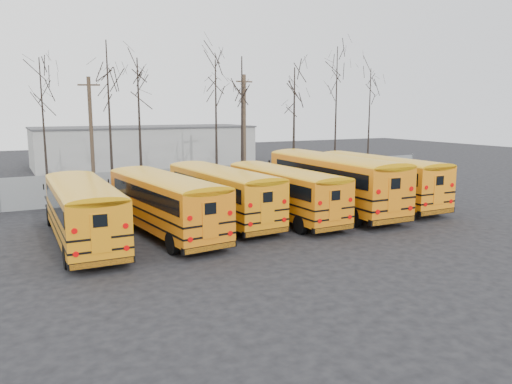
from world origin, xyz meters
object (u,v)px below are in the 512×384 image
bus_c (221,190)px  bus_f (376,176)px  bus_d (283,188)px  utility_pole_left (92,137)px  bus_a (82,207)px  bus_e (331,178)px  bus_b (163,199)px  utility_pole_right (244,126)px

bus_c → bus_f: bearing=-4.2°
bus_d → bus_c: bearing=162.4°
bus_d → utility_pole_left: size_ratio=1.29×
bus_a → bus_c: bus_c is taller
utility_pole_left → bus_e: bearing=-23.4°
bus_b → bus_d: bus_b is taller
bus_a → bus_b: 3.68m
bus_e → bus_b: bearing=-174.4°
bus_a → bus_e: size_ratio=0.85×
bus_d → bus_f: bearing=4.6°
bus_f → utility_pole_left: 18.68m
bus_a → bus_c: size_ratio=0.98×
bus_e → bus_a: bearing=-175.1°
bus_d → bus_a: bearing=-179.2°
utility_pole_left → utility_pole_right: bearing=36.0°
bus_b → utility_pole_right: (11.94, 15.48, 2.77)m
bus_f → utility_pole_right: (-1.96, 14.42, 2.67)m
bus_b → bus_f: bus_f is taller
bus_d → bus_e: 3.61m
bus_e → utility_pole_right: utility_pole_right is taller
bus_b → utility_pole_left: (-1.14, 11.91, 2.39)m
bus_a → bus_f: 17.62m
bus_f → utility_pole_right: size_ratio=1.27×
bus_b → bus_c: bus_b is taller
utility_pole_right → bus_f: bearing=-88.6°
bus_d → utility_pole_left: 14.24m
bus_a → bus_b: bearing=2.9°
bus_e → utility_pole_left: utility_pole_left is taller
bus_e → utility_pole_left: bearing=136.9°
bus_d → utility_pole_left: utility_pole_left is taller
utility_pole_left → utility_pole_right: (13.08, 3.57, 0.39)m
bus_a → bus_c: bearing=11.7°
bus_b → bus_e: bearing=-1.3°
bus_a → bus_b: size_ratio=0.97×
utility_pole_left → bus_d: bearing=-35.1°
bus_d → bus_f: bus_f is taller
utility_pole_right → bus_e: bearing=-102.8°
bus_e → bus_f: 3.62m
bus_c → bus_e: bus_e is taller
bus_d → bus_e: bearing=7.0°
bus_f → utility_pole_right: 14.80m
bus_c → bus_a: bearing=-172.6°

